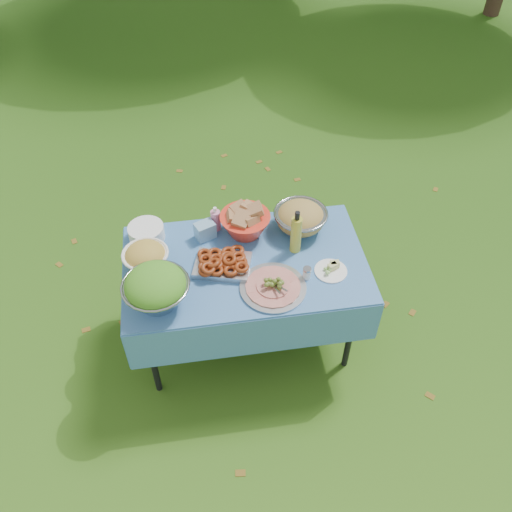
{
  "coord_description": "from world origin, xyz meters",
  "views": [
    {
      "loc": [
        -0.27,
        -2.22,
        3.14
      ],
      "look_at": [
        0.07,
        0.0,
        0.81
      ],
      "focal_mm": 38.0,
      "sensor_mm": 36.0,
      "label": 1
    }
  ],
  "objects_px": {
    "bread_bowl": "(245,220)",
    "oil_bottle": "(296,232)",
    "picnic_table": "(246,302)",
    "plate_stack": "(146,232)",
    "salad_bowl": "(156,288)",
    "charcuterie_platter": "(273,283)",
    "pasta_bowl_steel": "(300,217)"
  },
  "relations": [
    {
      "from": "picnic_table",
      "to": "bread_bowl",
      "type": "relative_size",
      "value": 4.61
    },
    {
      "from": "plate_stack",
      "to": "oil_bottle",
      "type": "distance_m",
      "value": 0.94
    },
    {
      "from": "picnic_table",
      "to": "pasta_bowl_steel",
      "type": "distance_m",
      "value": 0.66
    },
    {
      "from": "plate_stack",
      "to": "oil_bottle",
      "type": "xyz_separation_m",
      "value": [
        0.9,
        -0.24,
        0.11
      ]
    },
    {
      "from": "bread_bowl",
      "to": "picnic_table",
      "type": "bearing_deg",
      "value": -98.07
    },
    {
      "from": "bread_bowl",
      "to": "plate_stack",
      "type": "bearing_deg",
      "value": 175.69
    },
    {
      "from": "bread_bowl",
      "to": "pasta_bowl_steel",
      "type": "relative_size",
      "value": 0.94
    },
    {
      "from": "salad_bowl",
      "to": "oil_bottle",
      "type": "distance_m",
      "value": 0.89
    },
    {
      "from": "picnic_table",
      "to": "plate_stack",
      "type": "distance_m",
      "value": 0.78
    },
    {
      "from": "bread_bowl",
      "to": "charcuterie_platter",
      "type": "distance_m",
      "value": 0.5
    },
    {
      "from": "bread_bowl",
      "to": "charcuterie_platter",
      "type": "height_order",
      "value": "bread_bowl"
    },
    {
      "from": "plate_stack",
      "to": "bread_bowl",
      "type": "height_order",
      "value": "bread_bowl"
    },
    {
      "from": "picnic_table",
      "to": "pasta_bowl_steel",
      "type": "height_order",
      "value": "pasta_bowl_steel"
    },
    {
      "from": "pasta_bowl_steel",
      "to": "charcuterie_platter",
      "type": "distance_m",
      "value": 0.54
    },
    {
      "from": "picnic_table",
      "to": "bread_bowl",
      "type": "xyz_separation_m",
      "value": [
        0.04,
        0.26,
        0.49
      ]
    },
    {
      "from": "bread_bowl",
      "to": "pasta_bowl_steel",
      "type": "distance_m",
      "value": 0.35
    },
    {
      "from": "salad_bowl",
      "to": "bread_bowl",
      "type": "height_order",
      "value": "salad_bowl"
    },
    {
      "from": "plate_stack",
      "to": "charcuterie_platter",
      "type": "relative_size",
      "value": 0.58
    },
    {
      "from": "bread_bowl",
      "to": "oil_bottle",
      "type": "xyz_separation_m",
      "value": [
        0.28,
        -0.2,
        0.05
      ]
    },
    {
      "from": "charcuterie_platter",
      "to": "oil_bottle",
      "type": "distance_m",
      "value": 0.36
    },
    {
      "from": "salad_bowl",
      "to": "plate_stack",
      "type": "relative_size",
      "value": 1.67
    },
    {
      "from": "salad_bowl",
      "to": "bread_bowl",
      "type": "xyz_separation_m",
      "value": [
        0.56,
        0.49,
        -0.02
      ]
    },
    {
      "from": "picnic_table",
      "to": "salad_bowl",
      "type": "height_order",
      "value": "salad_bowl"
    },
    {
      "from": "pasta_bowl_steel",
      "to": "oil_bottle",
      "type": "distance_m",
      "value": 0.21
    },
    {
      "from": "pasta_bowl_steel",
      "to": "bread_bowl",
      "type": "bearing_deg",
      "value": 178.32
    },
    {
      "from": "picnic_table",
      "to": "oil_bottle",
      "type": "xyz_separation_m",
      "value": [
        0.32,
        0.06,
        0.53
      ]
    },
    {
      "from": "oil_bottle",
      "to": "salad_bowl",
      "type": "bearing_deg",
      "value": -160.61
    },
    {
      "from": "salad_bowl",
      "to": "pasta_bowl_steel",
      "type": "xyz_separation_m",
      "value": [
        0.91,
        0.48,
        -0.03
      ]
    },
    {
      "from": "picnic_table",
      "to": "oil_bottle",
      "type": "height_order",
      "value": "oil_bottle"
    },
    {
      "from": "salad_bowl",
      "to": "bread_bowl",
      "type": "distance_m",
      "value": 0.75
    },
    {
      "from": "charcuterie_platter",
      "to": "plate_stack",
      "type": "bearing_deg",
      "value": 143.11
    },
    {
      "from": "plate_stack",
      "to": "bread_bowl",
      "type": "relative_size",
      "value": 0.71
    }
  ]
}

